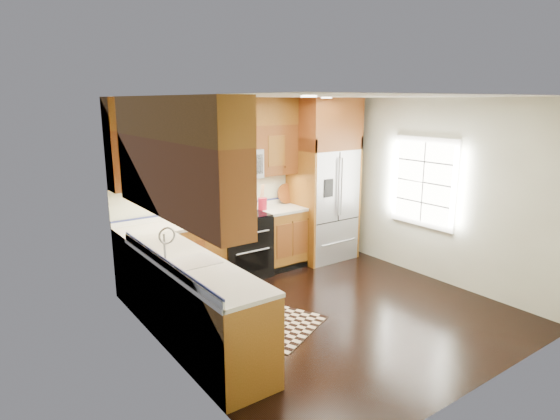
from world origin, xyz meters
TOP-DOWN VIEW (x-y plane):
  - ground at (0.00, 0.00)m, footprint 4.00×4.00m
  - wall_back at (0.00, 2.00)m, footprint 4.00×0.02m
  - wall_left at (-2.00, 0.00)m, footprint 0.02×4.00m
  - wall_right at (2.00, 0.00)m, footprint 0.02×4.00m
  - window at (1.98, 0.20)m, footprint 0.04×1.10m
  - base_cabinets at (-1.23, 0.90)m, footprint 2.85×3.00m
  - countertop at (-1.09, 1.01)m, footprint 2.86×3.01m
  - upper_cabinets at (-1.15, 1.09)m, footprint 2.85×3.00m
  - range at (-0.25, 1.67)m, footprint 0.76×0.67m
  - microwave at (-0.25, 1.80)m, footprint 0.76×0.40m
  - refrigerator at (1.30, 1.63)m, footprint 0.98×0.75m
  - sink_faucet at (-1.73, 0.23)m, footprint 0.54×0.44m
  - rug at (-0.92, 0.41)m, footprint 1.61×1.93m
  - knife_block at (-0.69, 1.69)m, footprint 0.12×0.15m
  - utensil_crock at (0.19, 1.74)m, footprint 0.14×0.14m
  - cutting_board at (0.75, 1.90)m, footprint 0.34×0.34m

SIDE VIEW (x-z plane):
  - ground at x=0.00m, z-range 0.00..0.00m
  - rug at x=-0.92m, z-range 0.00..0.01m
  - base_cabinets at x=-1.23m, z-range 0.00..0.90m
  - range at x=-0.25m, z-range 0.00..0.94m
  - countertop at x=-1.09m, z-range 0.90..0.94m
  - cutting_board at x=0.75m, z-range 0.94..0.96m
  - sink_faucet at x=-1.73m, z-range 0.81..1.18m
  - knife_block at x=-0.69m, z-range 0.91..1.20m
  - utensil_crock at x=0.19m, z-range 0.88..1.27m
  - wall_back at x=0.00m, z-range 0.00..2.60m
  - wall_left at x=-2.00m, z-range 0.00..2.60m
  - wall_right at x=2.00m, z-range 0.00..2.60m
  - refrigerator at x=1.30m, z-range 0.00..2.60m
  - window at x=1.98m, z-range 0.75..2.05m
  - microwave at x=-0.25m, z-range 1.45..1.87m
  - upper_cabinets at x=-1.15m, z-range 1.45..2.60m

